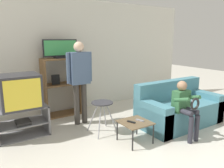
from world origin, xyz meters
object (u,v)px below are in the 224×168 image
at_px(folding_stool, 102,107).
at_px(snack_table, 135,124).
at_px(couch, 178,109).
at_px(television_main, 20,91).
at_px(media_shelf, 61,86).
at_px(remote_control_black, 131,122).
at_px(remote_control_white, 140,120).
at_px(television_flat, 60,49).
at_px(tv_stand, 22,122).
at_px(person_seated_child, 185,104).
at_px(person_standing_adult, 80,75).

xyz_separation_m(folding_stool, snack_table, (0.27, -0.62, -0.17)).
bearing_deg(couch, television_main, 158.94).
bearing_deg(television_main, media_shelf, 35.43).
bearing_deg(television_main, remote_control_black, -40.36).
height_order(remote_control_white, couch, couch).
bearing_deg(snack_table, television_flat, 105.90).
height_order(remote_control_black, remote_control_white, same).
height_order(television_flat, snack_table, television_flat).
relative_size(television_main, media_shelf, 0.51).
relative_size(tv_stand, snack_table, 1.79).
distance_m(media_shelf, folding_stool, 1.37).
bearing_deg(television_main, person_seated_child, -33.57).
bearing_deg(television_main, remote_control_white, -37.90).
bearing_deg(television_flat, tv_stand, -146.17).
bearing_deg(remote_control_black, couch, -14.87).
bearing_deg(remote_control_white, couch, -12.56).
xyz_separation_m(tv_stand, couch, (2.79, -1.08, 0.04)).
height_order(folding_stool, person_standing_adult, person_standing_adult).
height_order(television_flat, person_standing_adult, television_flat).
relative_size(tv_stand, remote_control_white, 5.93).
xyz_separation_m(television_main, couch, (2.79, -1.07, -0.52)).
bearing_deg(person_standing_adult, folding_stool, -76.64).
relative_size(couch, person_seated_child, 1.73).
xyz_separation_m(folding_stool, person_standing_adult, (-0.15, 0.62, 0.51)).
height_order(folding_stool, remote_control_white, folding_stool).
height_order(remote_control_black, person_standing_adult, person_standing_adult).
height_order(snack_table, remote_control_black, remote_control_black).
relative_size(television_main, person_standing_adult, 0.39).
distance_m(folding_stool, couch, 1.60).
xyz_separation_m(folding_stool, remote_control_white, (0.36, -0.63, -0.12)).
bearing_deg(remote_control_white, television_flat, 86.40).
xyz_separation_m(snack_table, person_standing_adult, (-0.42, 1.24, 0.68)).
height_order(tv_stand, couch, couch).
bearing_deg(person_seated_child, person_standing_adult, 128.59).
xyz_separation_m(couch, person_seated_child, (-0.43, -0.49, 0.30)).
distance_m(tv_stand, folding_stool, 1.43).
bearing_deg(snack_table, media_shelf, 105.86).
xyz_separation_m(media_shelf, snack_table, (0.55, -1.95, -0.34)).
height_order(television_flat, folding_stool, television_flat).
height_order(tv_stand, television_flat, television_flat).
bearing_deg(person_standing_adult, couch, -32.49).
relative_size(snack_table, couch, 0.28).
height_order(remote_control_black, couch, couch).
xyz_separation_m(television_main, person_standing_adult, (1.12, -0.01, 0.18)).
xyz_separation_m(snack_table, person_seated_child, (0.82, -0.31, 0.28)).
distance_m(snack_table, couch, 1.27).
xyz_separation_m(folding_stool, remote_control_black, (0.20, -0.61, -0.12)).
bearing_deg(television_flat, folding_stool, -77.97).
bearing_deg(tv_stand, remote_control_white, -37.95).
bearing_deg(person_standing_adult, remote_control_white, -67.98).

